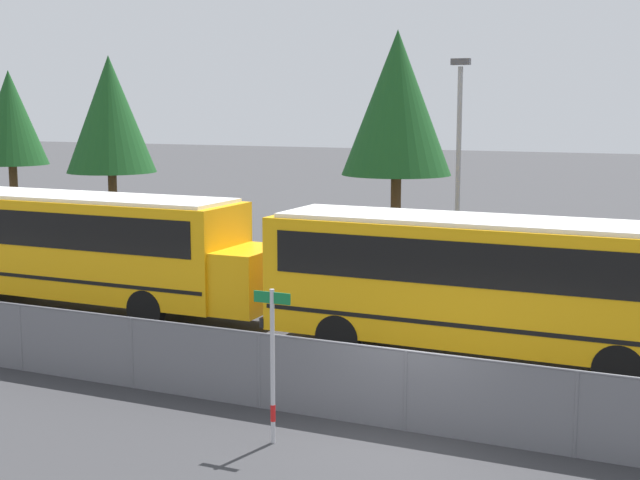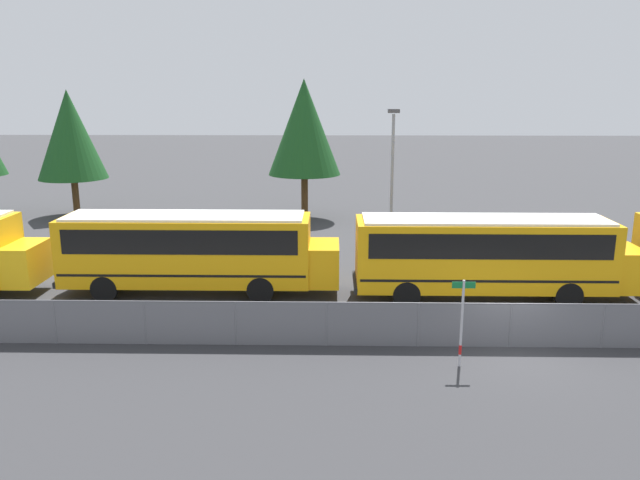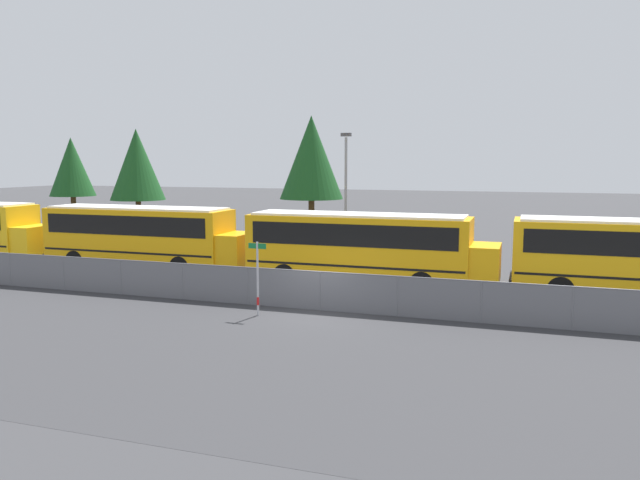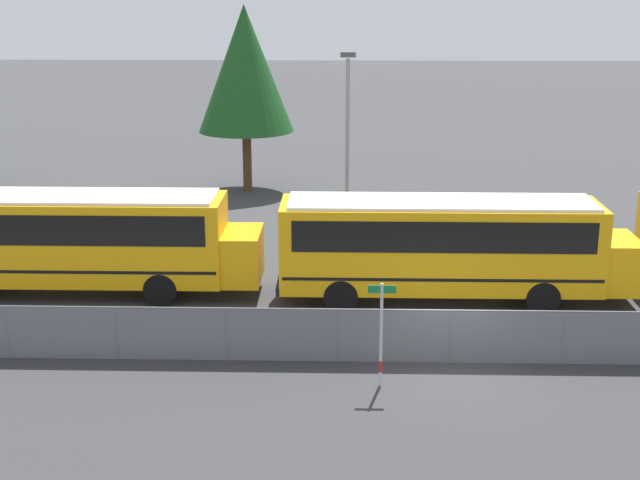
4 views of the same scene
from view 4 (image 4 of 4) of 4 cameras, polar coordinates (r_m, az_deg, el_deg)
ground_plane at (r=24.62m, az=8.24°, el=-7.77°), size 200.00×200.00×0.00m
fence at (r=24.32m, az=8.32°, el=-6.08°), size 72.27×0.07×1.53m
school_bus_1 at (r=30.10m, az=-15.26°, el=0.30°), size 11.40×2.53×3.35m
school_bus_2 at (r=28.57m, az=8.15°, el=-0.12°), size 11.40×2.53×3.35m
street_sign at (r=22.50m, az=3.93°, el=-5.92°), size 0.70×0.09×2.76m
light_pole at (r=35.83m, az=1.76°, el=6.68°), size 0.60×0.24×7.34m
tree_2 at (r=43.70m, az=-4.82°, el=10.85°), size 4.64×4.64×9.00m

